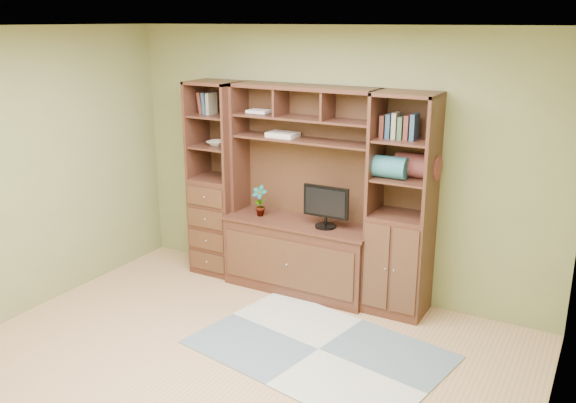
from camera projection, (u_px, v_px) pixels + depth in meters
The scene contains 11 objects.
room at pixel (213, 218), 4.29m from camera, with size 4.60×4.10×2.64m.
center_hutch at pixel (299, 193), 5.93m from camera, with size 1.54×0.53×2.05m, color #462418.
left_tower at pixel (217, 179), 6.43m from camera, with size 0.50×0.45×2.05m, color #462418.
right_tower at pixel (401, 207), 5.49m from camera, with size 0.55×0.45×2.05m, color #462418.
rug at pixel (319, 350), 5.07m from camera, with size 2.00×1.33×0.01m, color #9AA09F.
monitor at pixel (326, 199), 5.77m from camera, with size 0.46×0.20×0.56m, color black.
orchid at pixel (260, 201), 6.14m from camera, with size 0.17×0.11×0.32m, color #AB4D3A.
magazines at pixel (283, 135), 5.96m from camera, with size 0.29×0.21×0.04m, color beige.
bowl at pixel (217, 143), 6.31m from camera, with size 0.19×0.19×0.05m, color beige.
blanket_teal at pixel (388, 167), 5.41m from camera, with size 0.34×0.20×0.20m, color #2D6D78.
blanket_red at pixel (417, 166), 5.41m from camera, with size 0.39×0.22×0.22m, color brown.
Camera 1 is at (2.43, -3.32, 2.65)m, focal length 38.00 mm.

